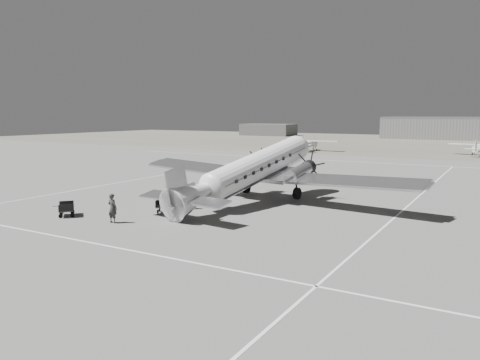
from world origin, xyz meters
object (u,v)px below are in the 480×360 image
Objects in this scene: light_plane_left at (309,145)px; baggage_cart_near at (167,206)px; hangar_main at (457,128)px; ramp_agent at (174,201)px; baggage_cart_far at (66,209)px; passenger at (185,198)px; ground_crew at (112,208)px; dc3_airliner at (252,172)px; shed_secondary at (268,130)px.

light_plane_left is 63.53m from baggage_cart_near.
hangar_main reaches higher than ramp_agent.
baggage_cart_near is at bearing -93.84° from hangar_main.
baggage_cart_far is (-14.15, -129.73, -2.80)m from hangar_main.
passenger is (13.49, -60.30, -0.31)m from light_plane_left.
baggage_cart_near is at bearing 151.40° from ramp_agent.
ground_crew is 5.27m from ramp_agent.
hangar_main is at bearing 125.13° from baggage_cart_far.
passenger is (1.47, 6.39, -0.12)m from ground_crew.
dc3_airliner reaches higher than ramp_agent.
hangar_main is 125.42m from baggage_cart_near.
baggage_cart_near is 7.38m from baggage_cart_far.
ramp_agent is at bearing -82.30° from light_plane_left.
ground_crew is (50.45, -124.64, -0.97)m from shed_secondary.
shed_secondary is 10.19× the size of baggage_cart_far.
ramp_agent is (0.16, 0.56, 0.36)m from baggage_cart_near.
passenger is (0.16, 1.28, 0.05)m from ramp_agent.
dc3_airliner reaches higher than ground_crew.
baggage_cart_near is (-8.40, -125.10, -2.80)m from hangar_main.
light_plane_left is 67.19m from baggage_cart_far.
ground_crew is 1.13× the size of passenger.
ground_crew is at bearing -134.30° from baggage_cart_near.
baggage_cart_far is at bearing 122.01° from passenger.
passenger is (51.92, -118.25, -1.09)m from shed_secondary.
dc3_airliner is 16.21× the size of ramp_agent.
passenger is at bearing 88.21° from baggage_cart_far.
passenger is at bearing -81.90° from light_plane_left.
dc3_airliner reaches higher than shed_secondary.
dc3_airliner is 13.61× the size of ground_crew.
hangar_main reaches higher than ground_crew.
ground_crew is at bearing -105.90° from dc3_airliner.
shed_secondary is at bearing 10.66° from ramp_agent.
ground_crew is at bearing 152.17° from passenger.
ramp_agent reaches higher than baggage_cart_near.
hangar_main is 60.22m from shed_secondary.
passenger is at bearing 50.13° from baggage_cart_near.
light_plane_left reaches higher than ramp_agent.
ground_crew is (-1.15, -4.54, 0.53)m from baggage_cart_near.
ramp_agent is (51.76, -119.54, -1.14)m from shed_secondary.
light_plane_left reaches higher than ground_crew.
baggage_cart_near is (51.60, -120.10, -1.50)m from shed_secondary.
shed_secondary is 126.09m from dc3_airliner.
dc3_airliner reaches higher than baggage_cart_near.
light_plane_left is (-16.82, 55.39, -1.45)m from dc3_airliner.
ground_crew reaches higher than ramp_agent.
dc3_airliner is 12.38m from ground_crew.
hangar_main is 2.33× the size of shed_secondary.
ramp_agent is (1.31, 5.10, -0.17)m from ground_crew.
hangar_main is at bearing 94.80° from dc3_airliner.
baggage_cart_near is at bearing -104.69° from ground_crew.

